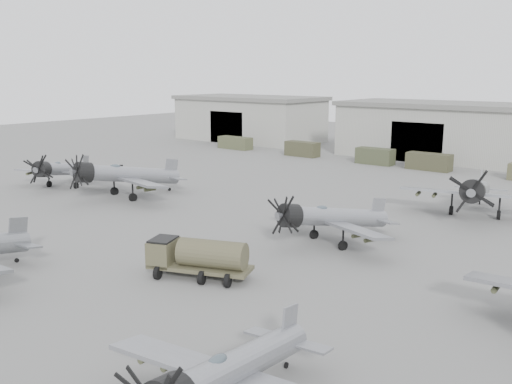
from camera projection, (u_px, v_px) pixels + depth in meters
The scene contains 15 objects.
ground at pixel (112, 249), 43.37m from camera, with size 220.00×220.00×0.00m, color #525250.
hangar_left at pixel (249, 118), 112.99m from camera, with size 29.00×14.80×8.70m.
hangar_center at pixel (435, 130), 89.51m from camera, with size 29.00×14.80×8.70m.
support_truck_1 at pixel (235, 143), 100.46m from camera, with size 6.44×2.20×2.13m, color #43472E.
support_truck_2 at pixel (302, 149), 91.58m from camera, with size 5.60×2.20×2.34m, color #393825.
support_truck_3 at pixel (375, 156), 83.57m from camera, with size 5.53×2.20×2.35m, color #3A3F29.
support_truck_4 at pixel (429, 162), 78.50m from camera, with size 6.06×2.20×2.33m, color #393825.
aircraft_near_2 at pixel (226, 373), 21.53m from camera, with size 11.26×10.13×4.47m.
aircraft_mid_0 at pixel (61, 170), 66.09m from camera, with size 11.57×10.49×4.74m.
aircraft_mid_1 at pixel (121, 175), 60.60m from camera, with size 14.04×12.64×5.57m.
aircraft_mid_2 at pixel (327, 217), 44.15m from camera, with size 11.83×10.66×4.76m.
aircraft_far_1 at pixel (476, 191), 52.47m from camera, with size 13.86×12.48×5.51m.
fuel_tanker at pixel (198, 255), 37.07m from camera, with size 7.12×4.78×2.61m.
tug_trailer at pixel (132, 172), 74.73m from camera, with size 6.24×2.69×1.24m.
ground_crew at pixel (144, 176), 68.77m from camera, with size 0.69×0.45×1.89m, color #494630.
Camera 1 is at (34.73, -25.32, 13.14)m, focal length 40.00 mm.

